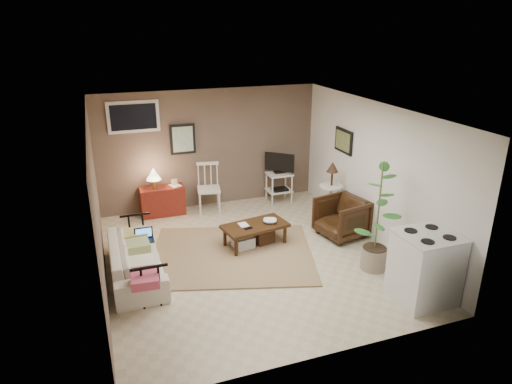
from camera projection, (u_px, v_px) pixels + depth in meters
name	position (u px, v px, depth m)	size (l,w,h in m)	color
floor	(250.00, 257.00, 7.47)	(5.00, 5.00, 0.00)	#C1B293
art_back	(183.00, 139.00, 8.97)	(0.50, 0.03, 0.60)	black
art_right	(344.00, 141.00, 8.56)	(0.03, 0.60, 0.45)	black
window	(133.00, 117.00, 8.51)	(0.96, 0.03, 0.60)	silver
rug	(232.00, 254.00, 7.54)	(2.62, 2.10, 0.03)	#957856
coffee_table	(255.00, 233.00, 7.79)	(1.17, 0.74, 0.41)	#38230F
sofa	(135.00, 254.00, 6.82)	(1.87, 0.54, 0.73)	beige
sofa_pillows	(139.00, 255.00, 6.61)	(0.36, 1.77, 0.13)	#F2E7C8
sofa_end_rails	(143.00, 256.00, 6.87)	(0.50, 1.86, 0.63)	black
laptop	(144.00, 237.00, 7.12)	(0.29, 0.21, 0.20)	black
red_console	(162.00, 198.00, 9.01)	(0.86, 0.38, 0.99)	maroon
spindle_chair	(209.00, 189.00, 9.15)	(0.52, 0.52, 0.98)	silver
tv_stand	(279.00, 177.00, 9.57)	(0.51, 0.46, 1.07)	silver
side_table	(331.00, 184.00, 8.61)	(0.44, 0.44, 1.18)	silver
armchair	(341.00, 216.00, 8.08)	(0.76, 0.71, 0.78)	black
potted_plant	(378.00, 214.00, 6.81)	(0.44, 0.44, 1.75)	gray
stove	(425.00, 267.00, 6.18)	(0.77, 0.72, 1.01)	silver
bowl	(270.00, 216.00, 7.77)	(0.23, 0.06, 0.23)	#38230F
book_table	(239.00, 221.00, 7.64)	(0.15, 0.02, 0.20)	#38230F
book_console	(171.00, 181.00, 8.91)	(0.18, 0.02, 0.24)	#38230F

